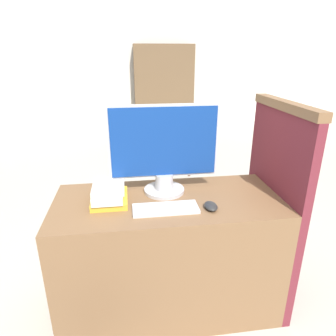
{
  "coord_description": "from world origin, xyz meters",
  "views": [
    {
      "loc": [
        -0.21,
        -1.23,
        1.55
      ],
      "look_at": [
        -0.0,
        0.27,
        0.97
      ],
      "focal_mm": 32.0,
      "sensor_mm": 36.0,
      "label": 1
    }
  ],
  "objects_px": {
    "keyboard": "(166,209)",
    "book_stack": "(109,193)",
    "mouse": "(211,206)",
    "monitor": "(164,150)",
    "far_chair": "(172,136)"
  },
  "relations": [
    {
      "from": "keyboard",
      "to": "book_stack",
      "type": "xyz_separation_m",
      "value": [
        -0.3,
        0.14,
        0.04
      ]
    },
    {
      "from": "mouse",
      "to": "book_stack",
      "type": "distance_m",
      "value": 0.57
    },
    {
      "from": "monitor",
      "to": "keyboard",
      "type": "distance_m",
      "value": 0.34
    },
    {
      "from": "keyboard",
      "to": "far_chair",
      "type": "xyz_separation_m",
      "value": [
        0.43,
        2.52,
        -0.28
      ]
    },
    {
      "from": "monitor",
      "to": "far_chair",
      "type": "height_order",
      "value": "monitor"
    },
    {
      "from": "keyboard",
      "to": "book_stack",
      "type": "height_order",
      "value": "book_stack"
    },
    {
      "from": "book_stack",
      "to": "far_chair",
      "type": "distance_m",
      "value": 2.5
    },
    {
      "from": "keyboard",
      "to": "mouse",
      "type": "height_order",
      "value": "mouse"
    },
    {
      "from": "mouse",
      "to": "book_stack",
      "type": "relative_size",
      "value": 0.38
    },
    {
      "from": "monitor",
      "to": "far_chair",
      "type": "xyz_separation_m",
      "value": [
        0.4,
        2.29,
        -0.54
      ]
    },
    {
      "from": "monitor",
      "to": "keyboard",
      "type": "xyz_separation_m",
      "value": [
        -0.02,
        -0.23,
        -0.25
      ]
    },
    {
      "from": "far_chair",
      "to": "book_stack",
      "type": "bearing_deg",
      "value": -145.64
    },
    {
      "from": "monitor",
      "to": "far_chair",
      "type": "distance_m",
      "value": 2.38
    },
    {
      "from": "monitor",
      "to": "mouse",
      "type": "relative_size",
      "value": 5.93
    },
    {
      "from": "monitor",
      "to": "book_stack",
      "type": "xyz_separation_m",
      "value": [
        -0.33,
        -0.09,
        -0.21
      ]
    }
  ]
}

